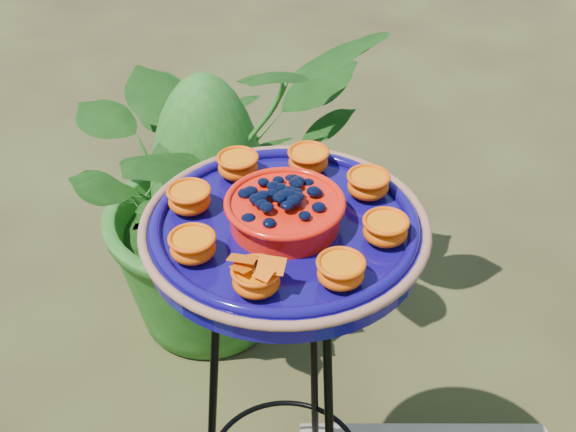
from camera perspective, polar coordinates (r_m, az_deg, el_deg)
The scene contains 3 objects.
tripod_stand at distance 1.40m, azimuth -0.19°, elevation -12.08°, with size 0.31×0.33×0.80m.
feeder_dish at distance 1.16m, azimuth -0.23°, elevation -0.69°, with size 0.44×0.44×0.09m.
shrub_back_left at distance 1.98m, azimuth -5.66°, elevation 2.42°, with size 0.75×0.65×0.84m, color #1E4F15.
Camera 1 is at (0.22, -0.92, 1.54)m, focal length 50.00 mm.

